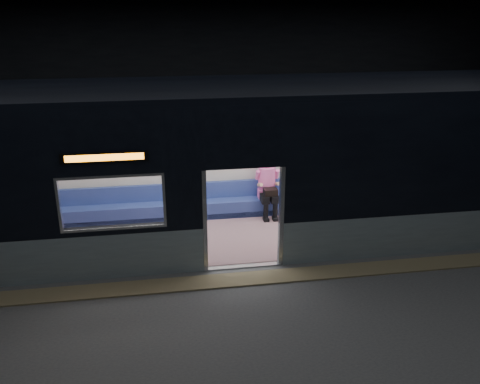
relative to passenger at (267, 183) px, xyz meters
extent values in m
cube|color=#47494C|center=(-1.01, -3.55, -0.84)|extent=(24.00, 14.00, 0.01)
cube|color=black|center=(-1.01, 3.43, 1.67)|extent=(24.00, 0.04, 5.00)
cube|color=#8C7F59|center=(-1.01, -3.00, -0.82)|extent=(22.80, 0.50, 0.03)
cube|color=#90A3AC|center=(3.84, -2.49, -0.38)|extent=(8.30, 0.12, 0.90)
cube|color=black|center=(-1.01, -2.49, 1.79)|extent=(1.40, 0.12, 1.15)
cube|color=#B7BABC|center=(-1.75, -2.49, 0.19)|extent=(0.08, 0.14, 2.05)
cube|color=#B7BABC|center=(-0.27, -2.49, 0.19)|extent=(0.08, 0.14, 2.05)
cube|color=black|center=(-3.46, -2.57, 1.56)|extent=(1.50, 0.04, 0.18)
cube|color=orange|center=(-3.46, -2.57, 1.56)|extent=(1.34, 0.03, 0.12)
cube|color=beige|center=(-1.01, 0.39, 0.77)|extent=(18.00, 0.12, 3.20)
cube|color=black|center=(-1.01, -1.05, 2.44)|extent=(18.00, 3.00, 0.15)
cube|color=gray|center=(-1.01, -1.05, -0.81)|extent=(17.76, 2.76, 0.04)
cube|color=beige|center=(-1.01, -1.05, 1.52)|extent=(17.76, 2.76, 0.10)
cube|color=#31468E|center=(-1.01, 0.07, -0.59)|extent=(11.00, 0.48, 0.41)
cube|color=#31468E|center=(-1.01, 0.26, -0.18)|extent=(11.00, 0.10, 0.40)
cube|color=gray|center=(-4.31, -2.14, -0.59)|extent=(4.40, 0.48, 0.41)
cube|color=gray|center=(2.29, -2.14, -0.59)|extent=(4.40, 0.48, 0.41)
cylinder|color=silver|center=(-1.96, -2.18, 0.34)|extent=(0.04, 0.04, 2.26)
cylinder|color=silver|center=(-1.96, 0.08, 0.34)|extent=(0.04, 0.04, 2.26)
cylinder|color=silver|center=(-0.06, -2.18, 0.34)|extent=(0.04, 0.04, 2.26)
cylinder|color=silver|center=(-0.06, 0.08, 0.34)|extent=(0.04, 0.04, 2.26)
cylinder|color=silver|center=(-1.01, 0.03, 1.12)|extent=(11.00, 0.03, 0.03)
cube|color=black|center=(-0.11, -0.17, -0.30)|extent=(0.18, 0.51, 0.17)
cube|color=black|center=(0.11, -0.17, -0.30)|extent=(0.18, 0.51, 0.17)
cylinder|color=black|center=(-0.11, -0.40, -0.58)|extent=(0.12, 0.12, 0.43)
cylinder|color=black|center=(0.11, -0.40, -0.58)|extent=(0.12, 0.12, 0.43)
cube|color=pink|center=(0.00, 0.04, -0.28)|extent=(0.43, 0.24, 0.22)
cylinder|color=pink|center=(0.00, 0.08, 0.10)|extent=(0.48, 0.48, 0.56)
sphere|color=tan|center=(0.00, 0.05, 0.50)|extent=(0.23, 0.23, 0.23)
sphere|color=black|center=(0.00, 0.10, 0.54)|extent=(0.24, 0.24, 0.24)
cube|color=black|center=(0.02, -0.25, -0.13)|extent=(0.39, 0.36, 0.16)
cube|color=white|center=(3.99, 0.31, 0.65)|extent=(1.02, 0.03, 0.66)
camera|label=1|loc=(-2.50, -11.26, 4.04)|focal=38.00mm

